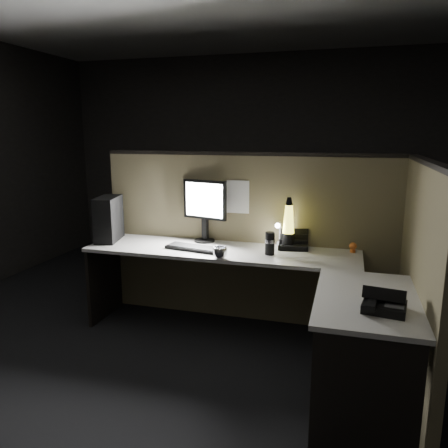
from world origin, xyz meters
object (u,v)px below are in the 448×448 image
(pc_tower, at_px, (109,219))
(desk_phone, at_px, (384,301))
(keyboard, at_px, (194,248))
(monitor, at_px, (205,205))
(lava_lamp, at_px, (288,228))

(pc_tower, relative_size, desk_phone, 1.54)
(keyboard, xyz_separation_m, desk_phone, (1.45, -0.92, 0.04))
(monitor, distance_m, lava_lamp, 0.78)
(monitor, relative_size, desk_phone, 2.13)
(keyboard, relative_size, lava_lamp, 1.09)
(monitor, xyz_separation_m, lava_lamp, (0.76, -0.08, -0.15))
(pc_tower, relative_size, monitor, 0.72)
(keyboard, bearing_deg, monitor, 100.76)
(monitor, bearing_deg, keyboard, -74.94)
(keyboard, distance_m, desk_phone, 1.72)
(lava_lamp, bearing_deg, monitor, 174.33)
(desk_phone, bearing_deg, keyboard, 156.63)
(pc_tower, bearing_deg, lava_lamp, -8.13)
(monitor, bearing_deg, desk_phone, -25.62)
(pc_tower, height_order, desk_phone, pc_tower)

